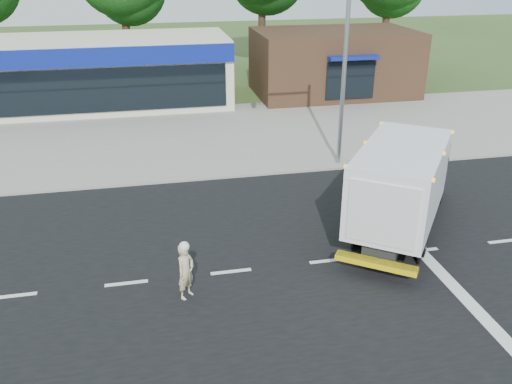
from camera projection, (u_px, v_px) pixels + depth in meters
ground at (329, 261)px, 16.42m from camera, size 120.00×120.00×0.00m
road_asphalt at (329, 261)px, 16.42m from camera, size 60.00×14.00×0.02m
sidewalk at (268, 164)px, 23.72m from camera, size 60.00×2.40×0.12m
parking_apron at (244, 126)px, 28.92m from camera, size 60.00×9.00×0.02m
lane_markings at (389, 280)px, 15.46m from camera, size 55.20×7.00×0.01m
ems_box_truck at (404, 179)px, 17.59m from camera, size 6.03×7.10×3.19m
emergency_worker at (186, 270)px, 14.41m from camera, size 0.68×0.68×1.70m
retail_strip_mall at (75, 73)px, 31.73m from camera, size 18.00×6.20×4.00m
brown_storefront at (334, 62)px, 34.74m from camera, size 10.00×6.70×4.00m
traffic_signal_pole at (330, 51)px, 21.63m from camera, size 3.51×0.25×8.00m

